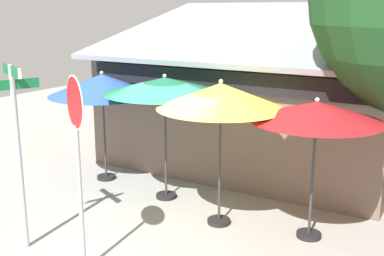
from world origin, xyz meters
The scene contains 8 objects.
ground_plane centered at (0.00, 0.00, -0.05)m, with size 28.00×28.00×0.10m, color #9E9B93.
cafe_building centered at (0.03, 4.66, 1.52)m, with size 7.67×5.62×4.17m.
street_sign_post centered at (-1.38, -1.99, 1.90)m, with size 0.84×0.79×3.12m.
stop_sign centered at (0.00, -2.04, 2.14)m, with size 0.70×0.40×3.06m.
patio_umbrella_royal_blue_left centered at (-2.47, 1.33, 2.27)m, with size 2.47×2.47×2.60m.
patio_umbrella_forest_green_center centered at (-0.57, 1.08, 2.43)m, with size 2.52×2.52×2.68m.
patio_umbrella_mustard_right centered at (1.01, 0.54, 2.44)m, with size 2.32×2.32×2.76m.
patio_umbrella_crimson_far_right centered at (2.65, 0.86, 2.27)m, with size 2.26×2.26×2.53m.
Camera 1 is at (4.91, -6.95, 3.95)m, focal length 44.85 mm.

